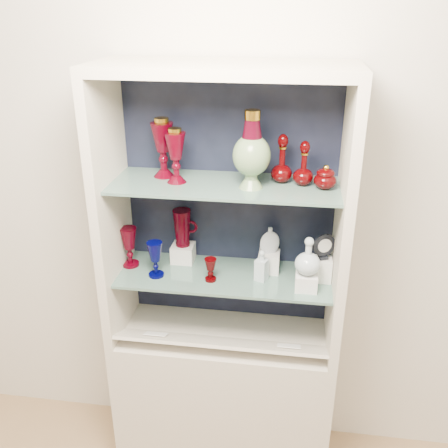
# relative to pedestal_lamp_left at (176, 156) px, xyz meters

# --- Properties ---
(wall_back) EXTENTS (3.50, 0.02, 2.80)m
(wall_back) POSITION_rel_pedestal_lamp_left_xyz_m (0.20, 0.21, -0.18)
(wall_back) COLOR silver
(wall_back) RESTS_ON ground
(cabinet_base) EXTENTS (1.00, 0.40, 0.75)m
(cabinet_base) POSITION_rel_pedestal_lamp_left_xyz_m (0.20, -0.01, -1.21)
(cabinet_base) COLOR beige
(cabinet_base) RESTS_ON ground
(cabinet_back_panel) EXTENTS (0.98, 0.02, 1.15)m
(cabinet_back_panel) POSITION_rel_pedestal_lamp_left_xyz_m (0.20, 0.18, -0.26)
(cabinet_back_panel) COLOR black
(cabinet_back_panel) RESTS_ON cabinet_base
(cabinet_side_left) EXTENTS (0.04, 0.40, 1.15)m
(cabinet_side_left) POSITION_rel_pedestal_lamp_left_xyz_m (-0.28, -0.01, -0.26)
(cabinet_side_left) COLOR beige
(cabinet_side_left) RESTS_ON cabinet_base
(cabinet_side_right) EXTENTS (0.04, 0.40, 1.15)m
(cabinet_side_right) POSITION_rel_pedestal_lamp_left_xyz_m (0.68, -0.01, -0.26)
(cabinet_side_right) COLOR beige
(cabinet_side_right) RESTS_ON cabinet_base
(cabinet_top_cap) EXTENTS (1.00, 0.40, 0.04)m
(cabinet_top_cap) POSITION_rel_pedestal_lamp_left_xyz_m (0.20, -0.01, 0.34)
(cabinet_top_cap) COLOR beige
(cabinet_top_cap) RESTS_ON cabinet_side_left
(shelf_lower) EXTENTS (0.92, 0.34, 0.01)m
(shelf_lower) POSITION_rel_pedestal_lamp_left_xyz_m (0.20, 0.01, -0.54)
(shelf_lower) COLOR slate
(shelf_lower) RESTS_ON cabinet_side_left
(shelf_upper) EXTENTS (0.92, 0.34, 0.01)m
(shelf_upper) POSITION_rel_pedestal_lamp_left_xyz_m (0.20, 0.01, -0.12)
(shelf_upper) COLOR slate
(shelf_upper) RESTS_ON cabinet_side_left
(label_ledge) EXTENTS (0.92, 0.17, 0.09)m
(label_ledge) POSITION_rel_pedestal_lamp_left_xyz_m (0.20, -0.12, -0.80)
(label_ledge) COLOR beige
(label_ledge) RESTS_ON cabinet_base
(label_card_0) EXTENTS (0.10, 0.06, 0.03)m
(label_card_0) POSITION_rel_pedestal_lamp_left_xyz_m (-0.09, -0.12, -0.79)
(label_card_0) COLOR white
(label_card_0) RESTS_ON label_ledge
(label_card_1) EXTENTS (0.10, 0.06, 0.03)m
(label_card_1) POSITION_rel_pedestal_lamp_left_xyz_m (0.49, -0.12, -0.79)
(label_card_1) COLOR white
(label_card_1) RESTS_ON label_ledge
(pedestal_lamp_left) EXTENTS (0.11, 0.11, 0.22)m
(pedestal_lamp_left) POSITION_rel_pedestal_lamp_left_xyz_m (0.00, 0.00, 0.00)
(pedestal_lamp_left) COLOR #4F000E
(pedestal_lamp_left) RESTS_ON shelf_upper
(pedestal_lamp_right) EXTENTS (0.12, 0.12, 0.25)m
(pedestal_lamp_right) POSITION_rel_pedestal_lamp_left_xyz_m (-0.07, 0.06, 0.01)
(pedestal_lamp_right) COLOR #4F000E
(pedestal_lamp_right) RESTS_ON shelf_upper
(enamel_urn) EXTENTS (0.17, 0.17, 0.30)m
(enamel_urn) POSITION_rel_pedestal_lamp_left_xyz_m (0.30, -0.02, 0.04)
(enamel_urn) COLOR #064527
(enamel_urn) RESTS_ON shelf_upper
(ruby_decanter_a) EXTENTS (0.12, 0.12, 0.22)m
(ruby_decanter_a) POSITION_rel_pedestal_lamp_left_xyz_m (0.42, 0.06, 0.00)
(ruby_decanter_a) COLOR #3F0001
(ruby_decanter_a) RESTS_ON shelf_upper
(ruby_decanter_b) EXTENTS (0.10, 0.10, 0.19)m
(ruby_decanter_b) POSITION_rel_pedestal_lamp_left_xyz_m (0.51, 0.04, -0.02)
(ruby_decanter_b) COLOR #3F0001
(ruby_decanter_b) RESTS_ON shelf_upper
(lidded_bowl) EXTENTS (0.11, 0.11, 0.10)m
(lidded_bowl) POSITION_rel_pedestal_lamp_left_xyz_m (0.59, 0.01, -0.06)
(lidded_bowl) COLOR #3F0001
(lidded_bowl) RESTS_ON shelf_upper
(cobalt_goblet) EXTENTS (0.08, 0.08, 0.16)m
(cobalt_goblet) POSITION_rel_pedestal_lamp_left_xyz_m (-0.10, -0.05, -0.45)
(cobalt_goblet) COLOR #02023E
(cobalt_goblet) RESTS_ON shelf_lower
(ruby_goblet_tall) EXTENTS (0.09, 0.09, 0.19)m
(ruby_goblet_tall) POSITION_rel_pedestal_lamp_left_xyz_m (-0.24, 0.03, -0.44)
(ruby_goblet_tall) COLOR #4F000E
(ruby_goblet_tall) RESTS_ON shelf_lower
(ruby_goblet_small) EXTENTS (0.07, 0.07, 0.10)m
(ruby_goblet_small) POSITION_rel_pedestal_lamp_left_xyz_m (0.14, -0.05, -0.48)
(ruby_goblet_small) COLOR #3F0001
(ruby_goblet_small) RESTS_ON shelf_lower
(riser_ruby_pitcher) EXTENTS (0.10, 0.10, 0.08)m
(riser_ruby_pitcher) POSITION_rel_pedestal_lamp_left_xyz_m (-0.01, 0.11, -0.49)
(riser_ruby_pitcher) COLOR silver
(riser_ruby_pitcher) RESTS_ON shelf_lower
(ruby_pitcher) EXTENTS (0.13, 0.09, 0.17)m
(ruby_pitcher) POSITION_rel_pedestal_lamp_left_xyz_m (-0.01, 0.11, -0.37)
(ruby_pitcher) COLOR #4F000E
(ruby_pitcher) RESTS_ON riser_ruby_pitcher
(clear_square_bottle) EXTENTS (0.06, 0.06, 0.14)m
(clear_square_bottle) POSITION_rel_pedestal_lamp_left_xyz_m (0.36, -0.01, -0.46)
(clear_square_bottle) COLOR #ACBFC7
(clear_square_bottle) RESTS_ON shelf_lower
(riser_flat_flask) EXTENTS (0.09, 0.09, 0.09)m
(riser_flat_flask) POSITION_rel_pedestal_lamp_left_xyz_m (0.38, 0.07, -0.49)
(riser_flat_flask) COLOR silver
(riser_flat_flask) RESTS_ON shelf_lower
(flat_flask) EXTENTS (0.09, 0.06, 0.12)m
(flat_flask) POSITION_rel_pedestal_lamp_left_xyz_m (0.38, 0.07, -0.38)
(flat_flask) COLOR silver
(flat_flask) RESTS_ON riser_flat_flask
(riser_clear_round_decanter) EXTENTS (0.09, 0.09, 0.07)m
(riser_clear_round_decanter) POSITION_rel_pedestal_lamp_left_xyz_m (0.55, -0.06, -0.50)
(riser_clear_round_decanter) COLOR silver
(riser_clear_round_decanter) RESTS_ON shelf_lower
(clear_round_decanter) EXTENTS (0.12, 0.12, 0.16)m
(clear_round_decanter) POSITION_rel_pedestal_lamp_left_xyz_m (0.55, -0.06, -0.38)
(clear_round_decanter) COLOR #ACBFC7
(clear_round_decanter) RESTS_ON riser_clear_round_decanter
(riser_cameo_medallion) EXTENTS (0.08, 0.08, 0.10)m
(riser_cameo_medallion) POSITION_rel_pedestal_lamp_left_xyz_m (0.61, 0.02, -0.48)
(riser_cameo_medallion) COLOR silver
(riser_cameo_medallion) RESTS_ON shelf_lower
(cameo_medallion) EXTENTS (0.11, 0.07, 0.12)m
(cameo_medallion) POSITION_rel_pedestal_lamp_left_xyz_m (0.61, 0.02, -0.37)
(cameo_medallion) COLOR black
(cameo_medallion) RESTS_ON riser_cameo_medallion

